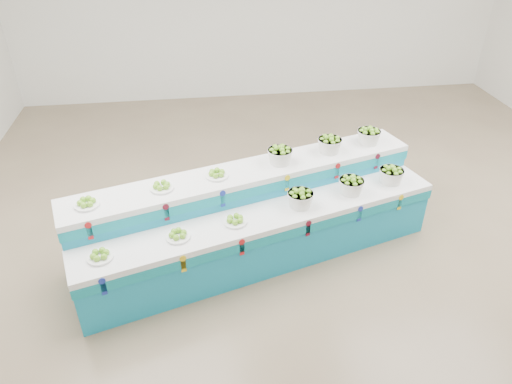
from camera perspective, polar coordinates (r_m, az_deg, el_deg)
The scene contains 14 objects.
ground at distance 6.42m, azimuth 7.30°, elevation -4.59°, with size 10.00×10.00×0.00m, color #73604A.
display_stand at distance 5.74m, azimuth 0.00°, elevation -3.03°, with size 4.37×1.12×1.02m, color #178FB7, non-canonical shape.
plate_lower_left at distance 5.04m, azimuth -18.17°, elevation -7.14°, with size 0.27×0.27×0.09m, color white.
plate_lower_mid at distance 5.12m, azimuth -9.32°, elevation -5.02°, with size 0.27×0.27×0.09m, color white.
plate_lower_right at distance 5.27m, azimuth -2.51°, elevation -3.30°, with size 0.27×0.27×0.09m, color white.
basket_lower_left at distance 5.53m, azimuth 5.31°, elevation -0.72°, with size 0.30×0.30×0.22m, color silver, non-canonical shape.
basket_lower_mid at distance 5.86m, azimuth 11.31°, elevation 0.84°, with size 0.30×0.30×0.22m, color silver, non-canonical shape.
basket_lower_right at distance 6.19m, azimuth 15.86°, elevation 2.01°, with size 0.30×0.30×0.22m, color silver, non-canonical shape.
plate_upper_left at distance 5.32m, azimuth -19.60°, elevation -1.16°, with size 0.27×0.27×0.09m, color white.
plate_upper_mid at distance 5.39m, azimuth -11.22°, elevation 0.75°, with size 0.27×0.27×0.09m, color white.
plate_upper_right at distance 5.53m, azimuth -4.70°, elevation 2.23°, with size 0.27×0.27×0.09m, color white.
basket_upper_left at distance 5.78m, azimuth 2.88°, elevation 4.46°, with size 0.30×0.30×0.22m, color silver, non-canonical shape.
basket_upper_mid at distance 6.10m, azimuth 8.78°, elevation 5.68°, with size 0.30×0.30×0.22m, color silver, non-canonical shape.
basket_upper_right at distance 6.42m, azimuth 13.32°, elevation 6.58°, with size 0.30×0.30×0.22m, color silver, non-canonical shape.
Camera 1 is at (-1.51, -4.91, 3.86)m, focal length 33.48 mm.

